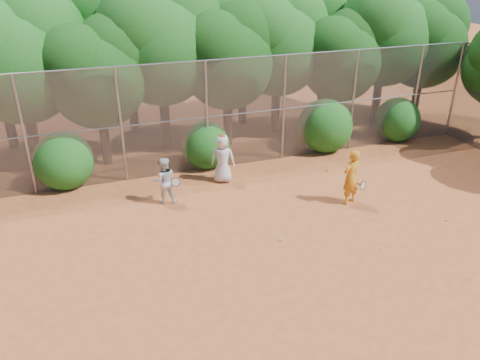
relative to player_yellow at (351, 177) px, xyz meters
name	(u,v)px	position (x,y,z in m)	size (l,w,h in m)	color
ground	(305,249)	(-2.48, -1.90, -0.91)	(80.00, 80.00, 0.00)	#A14C24
fence_back	(230,113)	(-2.60, 4.10, 1.14)	(20.05, 0.09, 4.03)	gray
tree_1	(18,53)	(-9.42, 6.64, 3.26)	(4.64, 4.03, 6.35)	black
tree_2	(97,69)	(-6.93, 5.94, 2.68)	(3.99, 3.47, 5.47)	black
tree_3	(161,37)	(-4.42, 6.95, 3.49)	(4.89, 4.26, 6.70)	black
tree_4	(228,53)	(-1.93, 6.34, 2.85)	(4.19, 3.64, 5.73)	black
tree_5	(279,39)	(0.57, 7.14, 3.14)	(4.51, 3.92, 6.17)	black
tree_6	(342,53)	(3.07, 6.14, 2.56)	(3.86, 3.36, 5.29)	black
tree_7	(386,29)	(5.58, 6.75, 3.37)	(4.77, 4.14, 6.53)	black
tree_8	(426,38)	(7.57, 6.44, 2.91)	(4.25, 3.70, 5.82)	black
tree_10	(126,25)	(-5.42, 9.15, 3.72)	(5.15, 4.48, 7.06)	black
tree_11	(243,32)	(-0.42, 8.74, 3.26)	(4.64, 4.03, 6.35)	black
tree_12	(328,18)	(4.08, 9.35, 3.60)	(5.02, 4.37, 6.88)	black
bush_0	(63,158)	(-8.48, 4.40, 0.09)	(2.00, 2.00, 2.00)	#134F13
bush_1	(206,143)	(-3.48, 4.40, -0.01)	(1.80, 1.80, 1.80)	#134F13
bush_2	(325,123)	(1.52, 4.40, 0.19)	(2.20, 2.20, 2.20)	#134F13
bush_3	(398,118)	(5.02, 4.40, 0.04)	(1.90, 1.90, 1.90)	#134F13
player_yellow	(351,177)	(0.00, 0.00, 0.00)	(0.89, 0.64, 1.82)	orange
player_teen	(223,158)	(-3.30, 2.89, -0.05)	(0.99, 0.86, 1.74)	silver
player_white	(164,181)	(-5.52, 2.01, -0.14)	(0.90, 0.81, 1.54)	silver
ball_0	(373,218)	(0.15, -1.17, -0.87)	(0.07, 0.07, 0.07)	#D2E429
ball_1	(363,183)	(1.22, 1.03, -0.87)	(0.07, 0.07, 0.07)	#D2E429
ball_2	(381,249)	(-0.59, -2.63, -0.87)	(0.07, 0.07, 0.07)	#D2E429
ball_3	(446,220)	(2.17, -2.00, -0.87)	(0.07, 0.07, 0.07)	#D2E429
ball_4	(280,240)	(-2.97, -1.32, -0.87)	(0.07, 0.07, 0.07)	#D2E429
ball_5	(328,170)	(0.60, 2.38, -0.87)	(0.07, 0.07, 0.07)	#D2E429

